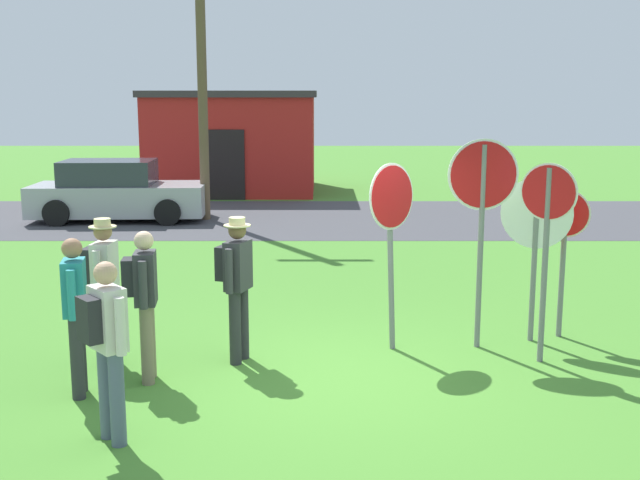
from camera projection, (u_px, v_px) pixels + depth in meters
ground_plane at (332, 377)px, 8.85m from camera, size 80.00×80.00×0.00m
street_asphalt at (323, 218)px, 20.15m from camera, size 60.00×6.40×0.01m
building_background at (231, 141)px, 25.60m from camera, size 5.38×4.86×3.24m
utility_pole at (197, 40)px, 19.13m from camera, size 1.80×0.24×8.48m
parked_car_on_street at (113, 193)px, 19.71m from camera, size 4.36×2.14×1.51m
stop_sign_low_front at (478, 204)px, 9.58m from camera, size 0.87×0.08×2.61m
stop_sign_far_back at (532, 230)px, 9.91m from camera, size 0.84×0.35×2.11m
stop_sign_leaning_right at (543, 230)px, 9.08m from camera, size 0.56×0.39×2.37m
stop_sign_leaning_left at (388, 222)px, 9.58m from camera, size 0.61×0.61×2.32m
stop_sign_center_cluster at (560, 239)px, 10.11m from camera, size 0.58×0.25×1.95m
person_on_left at (140, 295)px, 8.55m from camera, size 0.38×0.57×1.69m
person_in_blue at (233, 279)px, 9.19m from camera, size 0.43×0.54×1.74m
person_with_sunhat at (103, 339)px, 7.01m from camera, size 0.47×0.48×1.69m
person_holding_notes at (100, 281)px, 9.10m from camera, size 0.41×0.57×1.74m
person_in_teal at (71, 308)px, 8.14m from camera, size 0.28×0.56×1.69m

